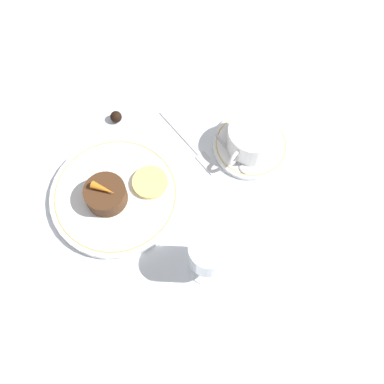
{
  "coord_description": "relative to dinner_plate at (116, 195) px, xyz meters",
  "views": [
    {
      "loc": [
        0.18,
        0.26,
        0.77
      ],
      "look_at": [
        -0.07,
        0.06,
        0.04
      ],
      "focal_mm": 42.0,
      "sensor_mm": 36.0,
      "label": 1
    }
  ],
  "objects": [
    {
      "name": "pineapple_slice",
      "position": [
        -0.06,
        0.04,
        0.01
      ],
      "size": [
        0.07,
        0.07,
        0.01
      ],
      "color": "#EFE075",
      "rests_on": "dinner_plate"
    },
    {
      "name": "wine_glass",
      "position": [
        -0.0,
        0.21,
        0.06
      ],
      "size": [
        0.07,
        0.07,
        0.1
      ],
      "color": "silver",
      "rests_on": "ground_plane"
    },
    {
      "name": "dinner_plate",
      "position": [
        0.0,
        0.0,
        0.0
      ],
      "size": [
        0.24,
        0.24,
        0.01
      ],
      "color": "white",
      "rests_on": "ground_plane"
    },
    {
      "name": "coffee_cup",
      "position": [
        -0.24,
        0.13,
        0.03
      ],
      "size": [
        0.12,
        0.1,
        0.05
      ],
      "color": "white",
      "rests_on": "saucer"
    },
    {
      "name": "chocolate_truffle",
      "position": [
        -0.13,
        -0.11,
        0.0
      ],
      "size": [
        0.02,
        0.02,
        0.02
      ],
      "color": "black",
      "rests_on": "ground_plane"
    },
    {
      "name": "fork",
      "position": [
        -0.17,
        0.05,
        -0.01
      ],
      "size": [
        0.05,
        0.17,
        0.01
      ],
      "color": "silver",
      "rests_on": "ground_plane"
    },
    {
      "name": "ground_plane",
      "position": [
        -0.01,
        0.06,
        -0.01
      ],
      "size": [
        3.0,
        3.0,
        0.0
      ],
      "primitive_type": "plane",
      "color": "white"
    },
    {
      "name": "carrot_garnish",
      "position": [
        0.02,
        -0.0,
        0.05
      ],
      "size": [
        0.03,
        0.05,
        0.01
      ],
      "color": "orange",
      "rests_on": "dessert_cake"
    },
    {
      "name": "dessert_cake",
      "position": [
        0.02,
        -0.0,
        0.02
      ],
      "size": [
        0.08,
        0.08,
        0.04
      ],
      "color": "#4C2D19",
      "rests_on": "dinner_plate"
    },
    {
      "name": "spoon",
      "position": [
        -0.2,
        0.13,
        0.0
      ],
      "size": [
        0.04,
        0.1,
        0.0
      ],
      "color": "silver",
      "rests_on": "saucer"
    },
    {
      "name": "saucer",
      "position": [
        -0.24,
        0.13,
        -0.0
      ],
      "size": [
        0.15,
        0.15,
        0.01
      ],
      "color": "white",
      "rests_on": "ground_plane"
    }
  ]
}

